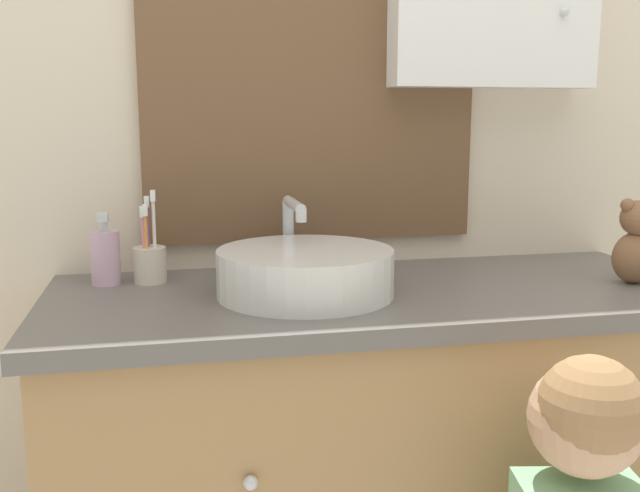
# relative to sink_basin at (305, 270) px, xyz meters

# --- Properties ---
(wall_back) EXTENTS (3.20, 0.18, 2.50)m
(wall_back) POSITION_rel_sink_basin_xyz_m (0.17, 0.30, 0.35)
(wall_back) COLOR beige
(wall_back) RESTS_ON ground_plane
(sink_basin) EXTENTS (0.34, 0.38, 0.17)m
(sink_basin) POSITION_rel_sink_basin_xyz_m (0.00, 0.00, 0.00)
(sink_basin) COLOR silver
(sink_basin) RESTS_ON vanity_counter
(toothbrush_holder) EXTENTS (0.07, 0.07, 0.19)m
(toothbrush_holder) POSITION_rel_sink_basin_xyz_m (-0.29, 0.17, -0.00)
(toothbrush_holder) COLOR beige
(toothbrush_holder) RESTS_ON vanity_counter
(soap_dispenser) EXTENTS (0.06, 0.06, 0.15)m
(soap_dispenser) POSITION_rel_sink_basin_xyz_m (-0.38, 0.17, 0.01)
(soap_dispenser) COLOR #CCA3BC
(soap_dispenser) RESTS_ON vanity_counter
(teddy_bear) EXTENTS (0.10, 0.08, 0.17)m
(teddy_bear) POSITION_rel_sink_basin_xyz_m (0.67, -0.05, 0.04)
(teddy_bear) COLOR brown
(teddy_bear) RESTS_ON vanity_counter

